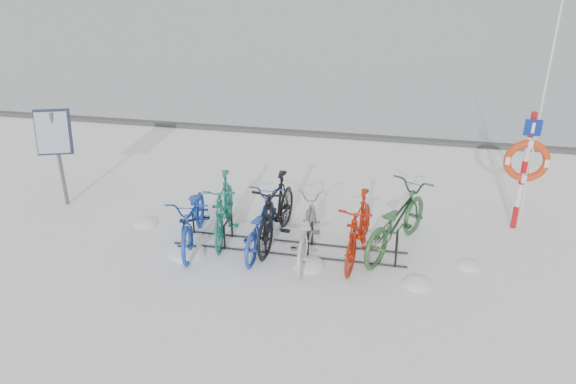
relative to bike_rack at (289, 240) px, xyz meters
The scene contains 13 objects.
ground 0.18m from the bike_rack, ahead, with size 900.00×900.00×0.00m, color white.
quay_edge 5.90m from the bike_rack, 90.00° to the left, with size 400.00×0.25×0.10m, color #3F3F42.
bike_rack is the anchor object (origin of this frame).
info_board 4.92m from the bike_rack, behind, with size 0.69×0.44×1.95m.
lifebuoy_station 4.34m from the bike_rack, 21.21° to the left, with size 0.77×0.22×4.00m.
bike_0 1.70m from the bike_rack, behind, with size 0.69×1.98×1.04m, color #163EA0.
bike_1 1.32m from the bike_rack, 167.27° to the left, with size 0.54×1.90×1.14m, color #146D58.
bike_2 0.59m from the bike_rack, behind, with size 0.63×1.80×0.95m, color #2040AB.
bike_3 0.58m from the bike_rack, 134.83° to the left, with size 0.57×2.00×1.20m, color black.
bike_4 0.45m from the bike_rack, 17.77° to the right, with size 0.66×1.90×1.00m, color silver.
bike_5 1.23m from the bike_rack, ahead, with size 0.53×1.87×1.12m, color #A61C07.
bike_6 1.84m from the bike_rack, 12.85° to the left, with size 0.75×2.15×1.13m, color #2D5B31.
snow_drifts 0.21m from the bike_rack, 119.88° to the right, with size 6.21×1.85×0.22m.
Camera 1 is at (1.62, -8.16, 4.96)m, focal length 35.00 mm.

